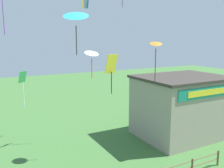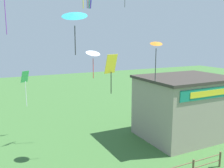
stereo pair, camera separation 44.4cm
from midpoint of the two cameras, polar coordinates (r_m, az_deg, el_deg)
The scene contains 6 objects.
seaside_building at distance 24.58m, azimuth 16.68°, elevation -4.95°, with size 8.18×6.38×5.74m.
kite_green_diamond at distance 20.42m, azimuth -18.64°, elevation 0.51°, with size 0.71×0.61×2.82m.
kite_yellow_diamond at distance 14.44m, azimuth 0.67°, elevation 3.97°, with size 0.87×0.53×2.31m.
kite_white_delta at distance 18.72m, azimuth -3.68°, elevation 7.00°, with size 1.15×1.12×2.15m.
kite_cyan_delta at distance 12.88m, azimuth -7.56°, elevation 15.26°, with size 1.69×1.66×2.26m.
kite_orange_delta at distance 15.33m, azimuth 10.89°, elevation 8.40°, with size 0.98×0.97×2.49m.
Camera 2 is at (-6.73, -4.57, 9.13)m, focal length 40.00 mm.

